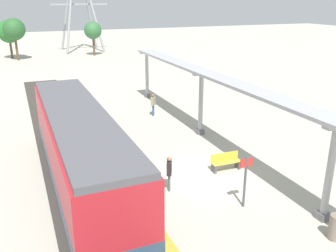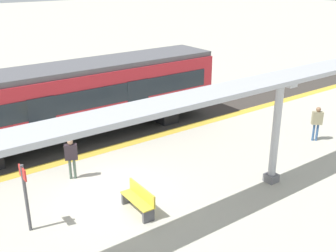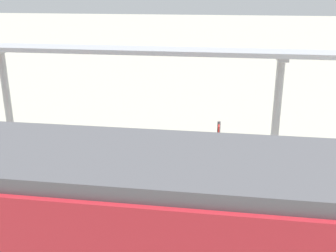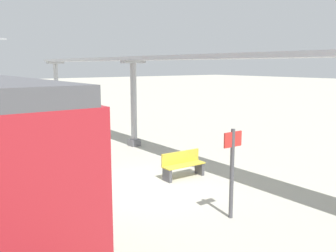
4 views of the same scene
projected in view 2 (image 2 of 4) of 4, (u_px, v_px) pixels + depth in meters
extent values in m
plane|color=#B0AD9C|center=(111.00, 190.00, 14.62)|extent=(176.00, 176.00, 0.00)
cube|color=gold|center=(74.00, 158.00, 17.00)|extent=(0.54, 38.77, 0.01)
cube|color=#38332D|center=(57.00, 144.00, 18.41)|extent=(3.20, 50.77, 0.01)
cube|color=#B4222B|center=(80.00, 98.00, 18.43)|extent=(2.60, 13.56, 2.60)
cube|color=#304962|center=(82.00, 119.00, 18.80)|extent=(2.63, 13.58, 0.55)
cube|color=#515156|center=(78.00, 67.00, 17.91)|extent=(2.39, 13.56, 0.24)
cube|color=#1E262D|center=(93.00, 98.00, 17.33)|extent=(0.03, 12.48, 0.84)
cube|color=#1E262D|center=(43.00, 122.00, 16.28)|extent=(0.04, 1.10, 2.00)
cube|color=#1E262D|center=(138.00, 101.00, 18.77)|extent=(0.04, 1.10, 2.00)
cube|color=black|center=(159.00, 113.00, 21.41)|extent=(2.21, 0.90, 0.64)
cube|color=slate|center=(271.00, 178.00, 15.14)|extent=(0.44, 0.44, 0.30)
cylinder|color=#A6A8AE|center=(276.00, 131.00, 14.47)|extent=(0.28, 0.28, 3.44)
cube|color=#A6A8AE|center=(281.00, 82.00, 13.82)|extent=(1.10, 0.36, 0.12)
cube|color=#A8AAB2|center=(151.00, 108.00, 10.84)|extent=(1.20, 30.99, 0.16)
cube|color=gold|center=(137.00, 200.00, 13.14)|extent=(1.51, 0.48, 0.04)
cube|color=gold|center=(142.00, 192.00, 13.16)|extent=(1.50, 0.10, 0.40)
cube|color=#4C4C51|center=(148.00, 216.00, 12.71)|extent=(0.11, 0.40, 0.42)
cube|color=#4C4C51|center=(127.00, 197.00, 13.73)|extent=(0.11, 0.40, 0.42)
cylinder|color=#4C4C51|center=(26.00, 198.00, 11.98)|extent=(0.10, 0.10, 2.20)
cube|color=red|center=(22.00, 173.00, 11.67)|extent=(0.56, 0.04, 0.36)
cylinder|color=#4B5E50|center=(70.00, 169.00, 15.25)|extent=(0.10, 0.10, 0.80)
cylinder|color=#4B5E50|center=(75.00, 169.00, 15.28)|extent=(0.10, 0.10, 0.80)
cube|color=#2B2228|center=(71.00, 152.00, 15.01)|extent=(0.39, 0.51, 0.60)
sphere|color=#926D53|center=(70.00, 142.00, 14.87)|extent=(0.22, 0.22, 0.22)
cylinder|color=#335484|center=(317.00, 132.00, 18.65)|extent=(0.10, 0.10, 0.80)
cylinder|color=#335484|center=(313.00, 132.00, 18.66)|extent=(0.10, 0.10, 0.80)
cube|color=gray|center=(317.00, 118.00, 18.40)|extent=(0.46, 0.49, 0.60)
sphere|color=#846043|center=(319.00, 109.00, 18.25)|extent=(0.22, 0.22, 0.22)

